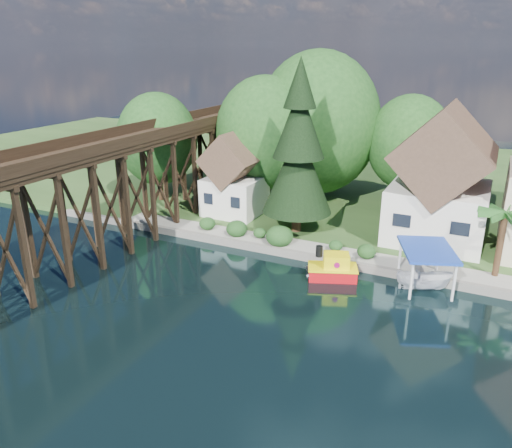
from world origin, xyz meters
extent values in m
plane|color=black|center=(0.00, 0.00, 0.00)|extent=(140.00, 140.00, 0.00)
cube|color=#26451B|center=(0.00, 34.00, 0.25)|extent=(140.00, 52.00, 0.50)
cube|color=slate|center=(4.00, 8.00, 0.31)|extent=(60.00, 0.40, 0.62)
cube|color=gray|center=(6.00, 9.30, 0.53)|extent=(50.00, 2.60, 0.06)
cube|color=black|center=(-16.00, -6.40, 4.00)|extent=(4.00, 0.36, 8.00)
cube|color=black|center=(-16.00, -3.20, 4.00)|extent=(4.00, 0.36, 8.00)
cube|color=black|center=(-16.00, 0.00, 4.00)|extent=(4.00, 0.36, 8.00)
cube|color=black|center=(-16.00, 3.20, 4.00)|extent=(4.00, 0.36, 8.00)
cube|color=black|center=(-16.00, 6.40, 4.00)|extent=(4.00, 0.36, 8.00)
cube|color=black|center=(-16.00, 9.60, 4.00)|extent=(4.00, 0.36, 8.00)
cube|color=black|center=(-16.00, 12.80, 4.00)|extent=(4.00, 0.36, 8.00)
cube|color=black|center=(-16.00, 16.00, 4.00)|extent=(4.00, 0.36, 8.00)
cube|color=black|center=(-16.00, 19.20, 4.00)|extent=(4.00, 0.36, 8.00)
cube|color=black|center=(-16.00, 22.40, 4.00)|extent=(4.00, 0.36, 8.00)
cube|color=black|center=(-16.00, 25.60, 4.00)|extent=(4.00, 0.36, 8.00)
cube|color=black|center=(-17.75, 6.00, 8.05)|extent=(0.35, 44.00, 0.35)
cube|color=black|center=(-14.25, 6.00, 8.05)|extent=(0.35, 44.00, 0.35)
cube|color=black|center=(-16.00, 6.00, 8.35)|extent=(4.00, 44.00, 0.30)
cube|color=black|center=(-18.00, 6.00, 8.90)|extent=(0.12, 44.00, 0.80)
cube|color=black|center=(-14.00, 6.00, 8.90)|extent=(0.12, 44.00, 0.80)
cube|color=white|center=(7.00, 16.00, 2.75)|extent=(7.50, 8.00, 4.50)
cube|color=#4A3427|center=(7.00, 16.00, 7.70)|extent=(7.64, 8.64, 7.64)
cube|color=black|center=(4.90, 11.96, 2.98)|extent=(1.35, 0.08, 1.00)
cube|color=black|center=(9.10, 11.96, 2.98)|extent=(1.35, 0.08, 1.00)
cube|color=white|center=(-11.00, 14.50, 2.25)|extent=(5.00, 5.00, 3.50)
cube|color=#4A3427|center=(-11.00, 14.50, 5.80)|extent=(5.09, 5.40, 5.09)
cube|color=black|center=(-12.40, 11.96, 2.43)|extent=(0.90, 0.08, 1.00)
cube|color=black|center=(-9.60, 11.96, 2.43)|extent=(0.90, 0.08, 1.00)
cylinder|color=#382314|center=(-10.00, 19.00, 2.75)|extent=(0.50, 0.50, 4.50)
ellipsoid|color=#194217|center=(-10.00, 19.00, 7.50)|extent=(4.40, 4.40, 5.06)
cylinder|color=#382314|center=(-6.00, 23.00, 2.98)|extent=(0.50, 0.50, 4.95)
ellipsoid|color=#194217|center=(-6.00, 23.00, 8.20)|extent=(5.00, 5.00, 5.75)
cylinder|color=#382314|center=(3.00, 24.00, 2.52)|extent=(0.50, 0.50, 4.05)
ellipsoid|color=#194217|center=(3.00, 24.00, 6.80)|extent=(4.00, 4.00, 4.60)
cylinder|color=#382314|center=(-20.00, 15.00, 2.52)|extent=(0.50, 0.50, 4.05)
ellipsoid|color=#194217|center=(-20.00, 15.00, 6.80)|extent=(4.00, 4.00, 4.60)
ellipsoid|color=#173A15|center=(-8.00, 9.20, 1.27)|extent=(1.98, 1.98, 1.53)
ellipsoid|color=#173A15|center=(-6.00, 9.50, 1.09)|extent=(1.54, 1.54, 1.19)
ellipsoid|color=#173A15|center=(-4.00, 9.00, 1.35)|extent=(2.20, 2.20, 1.70)
ellipsoid|color=#173A15|center=(-11.00, 9.40, 1.18)|extent=(1.76, 1.76, 1.36)
ellipsoid|color=#173A15|center=(0.50, 9.60, 1.09)|extent=(1.54, 1.54, 1.19)
ellipsoid|color=#173A15|center=(3.00, 9.30, 1.18)|extent=(1.76, 1.76, 1.36)
cylinder|color=#382314|center=(-3.95, 12.55, 1.83)|extent=(0.80, 0.80, 2.66)
cone|color=black|center=(-3.95, 12.55, 5.83)|extent=(5.86, 5.86, 7.10)
cone|color=black|center=(-3.95, 12.55, 9.82)|extent=(4.26, 4.26, 5.77)
cone|color=black|center=(-3.95, 12.55, 12.93)|extent=(2.66, 2.66, 4.00)
cylinder|color=#382314|center=(11.83, 10.23, 2.67)|extent=(0.43, 0.43, 4.33)
ellipsoid|color=#194C19|center=(11.83, 10.23, 5.03)|extent=(3.76, 3.76, 0.98)
cube|color=red|center=(1.45, 5.91, 0.39)|extent=(3.75, 2.86, 0.89)
cube|color=yellow|center=(1.45, 5.91, 0.87)|extent=(3.89, 3.01, 0.11)
cube|color=yellow|center=(1.66, 5.99, 1.33)|extent=(2.14, 1.89, 1.11)
cylinder|color=black|center=(0.52, 5.55, 2.06)|extent=(0.49, 0.49, 0.78)
cylinder|color=#930B57|center=(1.91, 5.35, 1.33)|extent=(0.41, 0.23, 0.40)
cylinder|color=#930B57|center=(1.41, 6.63, 1.33)|extent=(0.41, 0.23, 0.40)
cylinder|color=#930B57|center=(2.49, 6.31, 1.33)|extent=(0.23, 0.41, 0.40)
imported|color=white|center=(1.10, 6.31, 0.36)|extent=(3.89, 3.06, 0.73)
imported|color=white|center=(7.54, 6.95, 0.73)|extent=(4.04, 2.66, 1.46)
cube|color=#1B40AF|center=(7.54, 6.95, 2.93)|extent=(4.66, 5.52, 0.18)
cylinder|color=white|center=(9.49, 5.49, 1.61)|extent=(0.18, 0.18, 2.64)
cylinder|color=white|center=(8.06, 9.33, 1.61)|extent=(0.18, 0.18, 2.64)
cylinder|color=white|center=(7.03, 4.57, 1.61)|extent=(0.18, 0.18, 2.64)
cylinder|color=white|center=(5.59, 8.41, 1.61)|extent=(0.18, 0.18, 2.64)
camera|label=1|loc=(10.64, -25.35, 15.71)|focal=35.00mm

